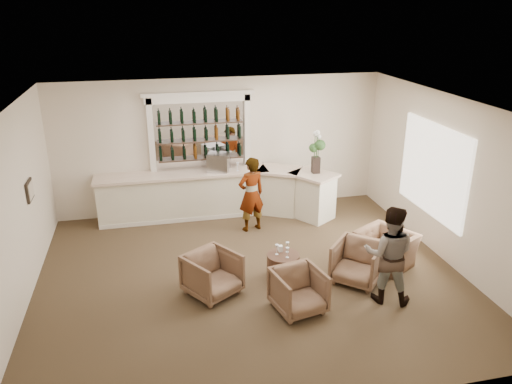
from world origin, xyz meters
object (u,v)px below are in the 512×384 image
bar_counter (218,194)px  flower_vase (316,149)px  espresso_machine (218,162)px  cocktail_table (283,266)px  armchair_right (357,262)px  guest (389,255)px  sommelier (251,194)px  armchair_center (299,291)px  armchair_far (386,248)px  armchair_left (212,274)px

bar_counter → flower_vase: flower_vase is taller
bar_counter → espresso_machine: size_ratio=11.48×
cocktail_table → armchair_right: 1.40m
cocktail_table → guest: (1.57, -1.10, 0.64)m
sommelier → armchair_center: size_ratio=2.12×
armchair_far → flower_vase: 2.96m
armchair_center → guest: bearing=-12.8°
armchair_right → espresso_machine: espresso_machine is taller
guest → espresso_machine: guest is taller
sommelier → flower_vase: (1.65, 0.38, 0.85)m
cocktail_table → guest: 2.02m
cocktail_table → armchair_far: (2.16, 0.10, 0.09)m
sommelier → armchair_left: bearing=47.1°
sommelier → espresso_machine: bearing=-76.9°
armchair_left → sommelier: bearing=30.5°
cocktail_table → flower_vase: 3.38m
armchair_center → armchair_far: 2.49m
armchair_center → armchair_far: (2.19, 1.18, -0.04)m
espresso_machine → flower_vase: size_ratio=0.48×
bar_counter → espresso_machine: bearing=62.6°
armchair_right → espresso_machine: size_ratio=1.74×
espresso_machine → armchair_right: bearing=-41.6°
sommelier → guest: size_ratio=0.98×
armchair_left → armchair_center: (1.35, -0.83, -0.02)m
bar_counter → armchair_far: 4.26m
flower_vase → bar_counter: bearing=165.9°
armchair_center → espresso_machine: bearing=86.7°
guest → espresso_machine: 4.96m
bar_counter → cocktail_table: 3.31m
flower_vase → armchair_right: bearing=-93.5°
bar_counter → armchair_center: bar_counter is taller
guest → armchair_right: guest is taller
sommelier → armchair_far: 3.19m
armchair_left → guest: bearing=-48.9°
guest → flower_vase: (-0.06, 3.73, 0.84)m
armchair_center → flower_vase: (1.55, 3.72, 1.35)m
cocktail_table → flower_vase: flower_vase is taller
bar_counter → sommelier: (0.62, -0.95, 0.30)m
armchair_center → espresso_machine: (-0.68, 4.36, 0.98)m
guest → flower_vase: size_ratio=1.71×
guest → armchair_right: bearing=-44.1°
bar_counter → cocktail_table: (0.75, -3.20, -0.32)m
bar_counter → armchair_right: 4.17m
cocktail_table → sommelier: (-0.13, 2.25, 0.62)m
armchair_left → flower_vase: bearing=12.0°
espresso_machine → bar_counter: bearing=-98.0°
bar_counter → flower_vase: (2.26, -0.57, 1.15)m
guest → armchair_center: 1.68m
armchair_right → sommelier: bearing=160.9°
cocktail_table → flower_vase: size_ratio=0.60×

